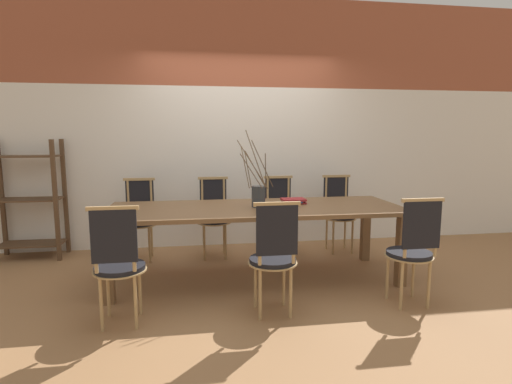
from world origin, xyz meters
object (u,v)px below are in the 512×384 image
dining_table (256,215)px  vase_centerpiece (258,195)px  book_stack (293,201)px  chair_near_center (413,248)px  shelving_rack (28,200)px  chair_far_center (280,212)px

dining_table → vase_centerpiece: bearing=-29.4°
dining_table → book_stack: (0.42, 0.14, 0.11)m
chair_near_center → shelving_rack: 4.25m
dining_table → book_stack: bearing=18.1°
chair_far_center → vase_centerpiece: bearing=64.8°
chair_near_center → book_stack: 1.30m
book_stack → chair_near_center: bearing=-51.4°
chair_near_center → vase_centerpiece: (-1.19, 0.84, 0.36)m
dining_table → shelving_rack: 2.78m
chair_near_center → shelving_rack: shelving_rack is taller
vase_centerpiece → chair_far_center: bearing=64.8°
chair_far_center → shelving_rack: size_ratio=0.68×
chair_near_center → book_stack: size_ratio=3.81×
vase_centerpiece → book_stack: 0.43m
chair_near_center → shelving_rack: (-3.76, 1.97, 0.19)m
chair_far_center → chair_near_center: bearing=114.5°
chair_far_center → shelving_rack: shelving_rack is taller
chair_far_center → shelving_rack: 3.00m
dining_table → vase_centerpiece: (0.02, -0.01, 0.20)m
vase_centerpiece → book_stack: (0.40, 0.15, -0.10)m
chair_near_center → vase_centerpiece: vase_centerpiece is taller
chair_near_center → chair_far_center: 1.88m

